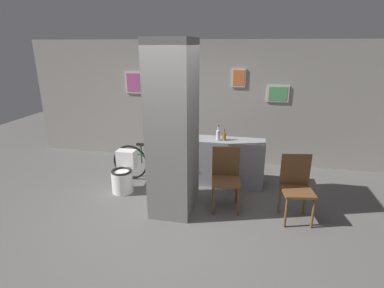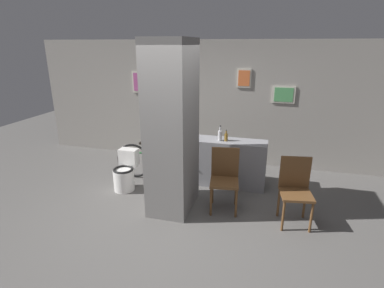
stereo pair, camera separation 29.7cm
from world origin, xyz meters
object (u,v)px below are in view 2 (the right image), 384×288
Objects in this scene: chair_near_pillar at (225,176)px; bicycle at (156,162)px; chair_by_doorway at (295,188)px; bottle_tall at (220,135)px; toilet at (125,173)px.

bicycle is at bearing 146.75° from chair_near_pillar.
bottle_tall is at bearing 135.34° from chair_by_doorway.
chair_near_pillar is 0.61× the size of bicycle.
chair_by_doorway is at bearing -6.27° from toilet.
bottle_tall is (-0.23, 0.79, 0.42)m from chair_near_pillar.
bicycle is 5.68× the size of bottle_tall.
toilet is 0.63m from bicycle.
toilet is at bearing -130.14° from bicycle.
chair_near_pillar is 3.45× the size of bottle_tall.
chair_near_pillar is 1.59m from bicycle.
bicycle is at bearing 153.13° from chair_by_doorway.
toilet is at bearing -159.70° from bottle_tall.
chair_by_doorway reaches higher than bicycle.
bicycle is (0.40, 0.48, 0.06)m from toilet.
toilet is 2.45× the size of bottle_tall.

